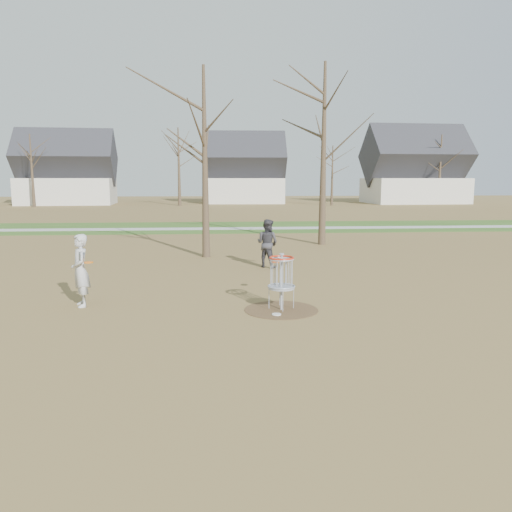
{
  "coord_description": "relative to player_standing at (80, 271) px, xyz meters",
  "views": [
    {
      "loc": [
        -1.51,
        -11.68,
        3.16
      ],
      "look_at": [
        -0.5,
        1.5,
        1.1
      ],
      "focal_mm": 35.0,
      "sensor_mm": 36.0,
      "label": 1
    }
  ],
  "objects": [
    {
      "name": "ground",
      "position": [
        4.92,
        -0.74,
        -0.91
      ],
      "size": [
        160.0,
        160.0,
        0.0
      ],
      "primitive_type": "plane",
      "color": "brown",
      "rests_on": "ground"
    },
    {
      "name": "green_band",
      "position": [
        4.92,
        20.26,
        -0.9
      ],
      "size": [
        160.0,
        8.0,
        0.01
      ],
      "primitive_type": "cube",
      "color": "#2D5119",
      "rests_on": "ground"
    },
    {
      "name": "footpath",
      "position": [
        4.92,
        19.26,
        -0.89
      ],
      "size": [
        160.0,
        1.5,
        0.01
      ],
      "primitive_type": "cube",
      "color": "#9E9E99",
      "rests_on": "green_band"
    },
    {
      "name": "dirt_circle",
      "position": [
        4.92,
        -0.74,
        -0.9
      ],
      "size": [
        1.8,
        1.8,
        0.01
      ],
      "primitive_type": "cylinder",
      "color": "#47331E",
      "rests_on": "ground"
    },
    {
      "name": "player_standing",
      "position": [
        0.0,
        0.0,
        0.0
      ],
      "size": [
        0.66,
        0.78,
        1.81
      ],
      "primitive_type": "imported",
      "rotation": [
        0.0,
        0.0,
        -1.17
      ],
      "color": "#BABABA",
      "rests_on": "ground"
    },
    {
      "name": "player_throwing",
      "position": [
        5.16,
        5.18,
        -0.04
      ],
      "size": [
        1.07,
        1.03,
        1.73
      ],
      "primitive_type": "imported",
      "rotation": [
        0.0,
        0.0,
        2.5
      ],
      "color": "#37363B",
      "rests_on": "ground"
    },
    {
      "name": "disc_grounded",
      "position": [
        4.75,
        -1.2,
        -0.89
      ],
      "size": [
        0.22,
        0.22,
        0.02
      ],
      "primitive_type": "cylinder",
      "color": "silver",
      "rests_on": "dirt_circle"
    },
    {
      "name": "discs_in_play",
      "position": [
        2.71,
        0.26,
        0.14
      ],
      "size": [
        4.89,
        1.16,
        0.23
      ],
      "color": "#F5470C",
      "rests_on": "ground"
    },
    {
      "name": "disc_golf_basket",
      "position": [
        4.92,
        -0.74,
        0.01
      ],
      "size": [
        0.64,
        0.64,
        1.35
      ],
      "color": "#9EA3AD",
      "rests_on": "ground"
    },
    {
      "name": "bare_trees",
      "position": [
        6.7,
        35.05,
        4.44
      ],
      "size": [
        52.62,
        44.98,
        9.0
      ],
      "color": "#382B1E",
      "rests_on": "ground"
    },
    {
      "name": "houses_row",
      "position": [
        9.24,
        51.82,
        2.62
      ],
      "size": [
        56.51,
        10.01,
        7.26
      ],
      "color": "silver",
      "rests_on": "ground"
    }
  ]
}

